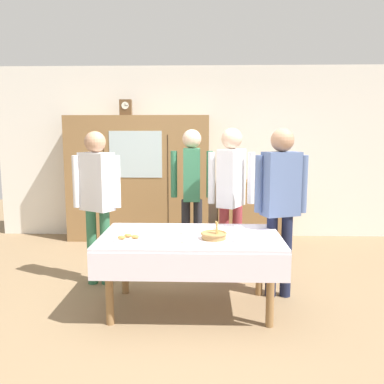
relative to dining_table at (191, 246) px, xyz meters
The scene contains 21 objects.
ground_plane 0.67m from the dining_table, 90.00° to the left, with size 12.00×12.00×0.00m, color #846B4C.
back_wall 2.97m from the dining_table, 90.00° to the left, with size 6.40×0.10×2.70m, color silver.
dining_table is the anchor object (origin of this frame).
wall_cabinet 2.76m from the dining_table, 109.17° to the left, with size 2.18×0.46×1.92m.
mantel_clock 3.14m from the dining_table, 112.54° to the left, with size 0.18×0.11×0.24m.
bookshelf_low 2.79m from the dining_table, 71.16° to the left, with size 1.12×0.35×0.92m.
book_stack 2.81m from the dining_table, 71.16° to the left, with size 0.17×0.22×0.07m.
tea_cup_near_left 0.30m from the dining_table, 26.51° to the left, with size 0.13×0.13×0.06m.
tea_cup_mid_right 0.49m from the dining_table, 17.67° to the left, with size 0.13×0.13×0.06m.
tea_cup_mid_left 0.50m from the dining_table, 27.04° to the right, with size 0.13×0.13×0.06m.
tea_cup_center 0.29m from the dining_table, 94.51° to the right, with size 0.13×0.13×0.06m.
tea_cup_back_edge 0.14m from the dining_table, 124.09° to the left, with size 0.13×0.13×0.06m.
bread_basket 0.27m from the dining_table, 22.71° to the right, with size 0.24×0.24×0.16m.
pastry_plate 0.58m from the dining_table, 163.85° to the right, with size 0.28×0.28×0.05m.
spoon_far_left 0.59m from the dining_table, 35.38° to the left, with size 0.12×0.02×0.01m.
spoon_near_right 0.25m from the dining_table, 80.46° to the left, with size 0.12×0.02×0.01m.
spoon_mid_right 0.24m from the dining_table, behind, with size 0.12×0.02×0.01m.
person_behind_table_left 1.37m from the dining_table, 91.30° to the left, with size 0.52×0.36×1.71m.
person_near_right_end 1.29m from the dining_table, 147.92° to the left, with size 0.52×0.36×1.69m.
person_beside_shelf 1.05m from the dining_table, 22.14° to the left, with size 0.52×0.31×1.72m.
person_by_cabinet 1.04m from the dining_table, 63.33° to the left, with size 0.52×0.41×1.72m.
Camera 1 is at (0.13, -3.90, 1.68)m, focal length 38.05 mm.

